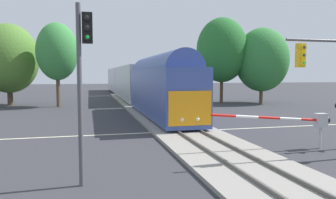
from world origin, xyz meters
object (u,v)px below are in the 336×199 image
(commuter_train, at_px, (131,81))
(crossing_gate_near, at_px, (307,121))
(oak_behind_train, at_px, (57,52))
(traffic_signal_near_left, at_px, (83,65))
(oak_far_right, at_px, (222,50))
(maple_right_background, at_px, (262,60))
(pine_left_background, at_px, (9,59))

(commuter_train, relative_size, crossing_gate_near, 9.22)
(oak_behind_train, bearing_deg, crossing_gate_near, -60.94)
(traffic_signal_near_left, height_order, oak_far_right, oak_far_right)
(maple_right_background, bearing_deg, crossing_gate_near, -115.28)
(commuter_train, xyz_separation_m, maple_right_background, (15.87, -8.89, 2.91))
(crossing_gate_near, relative_size, traffic_signal_near_left, 1.06)
(pine_left_background, height_order, oak_far_right, oak_far_right)
(commuter_train, distance_m, crossing_gate_near, 33.17)
(oak_far_right, height_order, maple_right_background, oak_far_right)
(oak_far_right, bearing_deg, pine_left_background, 172.92)
(pine_left_background, bearing_deg, commuter_train, 15.34)
(commuter_train, distance_m, oak_far_right, 13.85)
(oak_behind_train, bearing_deg, pine_left_background, 150.07)
(pine_left_background, bearing_deg, traffic_signal_near_left, -73.76)
(commuter_train, relative_size, oak_behind_train, 6.18)
(crossing_gate_near, distance_m, maple_right_background, 26.80)
(oak_far_right, distance_m, maple_right_background, 5.32)
(commuter_train, distance_m, traffic_signal_near_left, 36.17)
(crossing_gate_near, distance_m, oak_behind_train, 29.29)
(pine_left_background, relative_size, oak_far_right, 0.89)
(oak_behind_train, bearing_deg, oak_far_right, 0.33)
(commuter_train, height_order, traffic_signal_near_left, traffic_signal_near_left)
(crossing_gate_near, xyz_separation_m, maple_right_background, (11.31, 23.94, 4.19))
(commuter_train, height_order, maple_right_background, maple_right_background)
(oak_far_right, xyz_separation_m, maple_right_background, (4.97, -1.43, -1.26))
(crossing_gate_near, xyz_separation_m, oak_far_right, (6.34, 25.36, 5.45))
(oak_behind_train, bearing_deg, commuter_train, 38.71)
(crossing_gate_near, distance_m, traffic_signal_near_left, 11.40)
(crossing_gate_near, relative_size, maple_right_background, 0.66)
(traffic_signal_near_left, relative_size, pine_left_background, 0.62)
(commuter_train, xyz_separation_m, oak_behind_train, (-9.47, -7.59, 3.62))
(commuter_train, bearing_deg, traffic_signal_near_left, -99.85)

